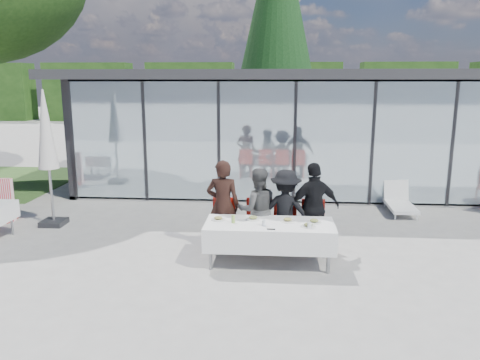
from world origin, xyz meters
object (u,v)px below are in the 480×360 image
Objects in this scene: diner_chair_c at (285,222)px; conifer_tree at (277,12)px; dining_table at (269,235)px; plate_c at (288,220)px; plate_b at (253,218)px; diner_chair_b at (258,222)px; market_umbrella at (46,138)px; diner_chair_a at (224,221)px; diner_c at (285,211)px; lounger at (399,201)px; folded_eyeglasses at (271,229)px; diner_d at (314,208)px; plate_a at (218,219)px; diner_b at (257,210)px; plate_d at (314,221)px; diner_chair_d at (313,223)px; plate_extra at (308,225)px; diner_a at (223,205)px; juice_bottle at (233,219)px.

conifer_tree is at bearing 91.19° from diner_chair_c.
plate_c is at bearing 19.73° from dining_table.
diner_chair_b is at bearing 84.22° from plate_b.
diner_chair_b is 0.33× the size of market_umbrella.
diner_c reaches higher than diner_chair_a.
diner_chair_b reaches higher than lounger.
conifer_tree is (4.89, 11.17, 4.03)m from market_umbrella.
folded_eyeglasses is 0.10× the size of lounger.
diner_d is 6.68× the size of plate_c.
plate_a is (-0.68, -0.64, 0.24)m from diner_chair_b.
lounger is 0.13× the size of conifer_tree.
diner_chair_a is at bearing -17.01° from diner_b.
plate_d is at bearing -21.86° from diner_chair_a.
diner_chair_d is 0.33× the size of market_umbrella.
plate_extra is at bearing -67.74° from diner_chair_c.
conifer_tree reaches higher than dining_table.
plate_extra is (1.56, -0.91, 0.24)m from diner_chair_a.
plate_a reaches higher than dining_table.
diner_d is (1.71, -0.09, 0.32)m from diner_chair_a.
plate_c is (1.24, 0.01, 0.00)m from plate_a.
plate_d is 4.26m from lounger.
diner_chair_d is 0.96m from plate_extra.
plate_d is 0.19× the size of lounger.
market_umbrella reaches higher than diner_a.
diner_d is at bearing 86.26° from plate_d.
lounger is (2.33, 2.93, -0.60)m from diner_d.
conifer_tree is at bearing 89.86° from dining_table.
diner_b is at bearing -7.58° from diner_chair_a.
diner_a is 0.75m from juice_bottle.
juice_bottle is (-0.40, -0.70, 0.02)m from diner_b.
juice_bottle is at bearing 174.52° from plate_extra.
juice_bottle is (-0.92, -0.79, 0.28)m from diner_chair_c.
diner_a reaches higher than diner_d.
diner_chair_a is (-0.89, 0.75, -0.00)m from dining_table.
dining_table is 8.80× the size of plate_b.
diner_d reaches higher than diner_c.
plate_a is 1.00× the size of plate_extra.
plate_a is at bearing 35.30° from diner_c.
diner_chair_c is at bearing 179.93° from diner_b.
diner_chair_c is at bearing 69.02° from dining_table.
diner_chair_a is 3.80× the size of plate_extra.
dining_table is 0.76m from diner_c.
diner_chair_a is 13.46m from conifer_tree.
diner_chair_c is at bearing 126.20° from plate_d.
plate_c is at bearing -87.24° from diner_chair_c.
diner_chair_a reaches higher than plate_extra.
market_umbrella reaches higher than diner_c.
lounger is (2.83, 3.48, -0.52)m from plate_c.
plate_a is at bearing 153.61° from folded_eyeglasses.
dining_table is at bearing -6.71° from plate_a.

